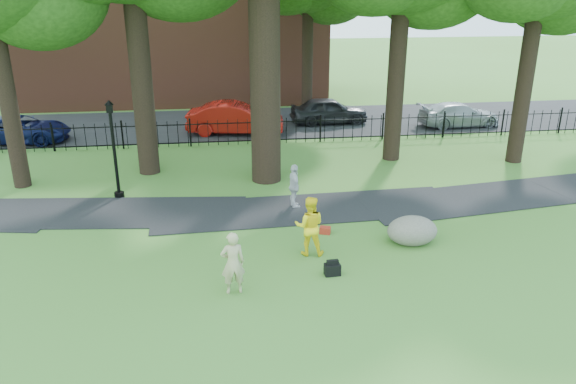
{
  "coord_description": "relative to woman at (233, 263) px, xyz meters",
  "views": [
    {
      "loc": [
        -1.78,
        -13.08,
        7.17
      ],
      "look_at": [
        0.18,
        2.0,
        1.38
      ],
      "focal_mm": 35.0,
      "sensor_mm": 36.0,
      "label": 1
    }
  ],
  "objects": [
    {
      "name": "grey_car",
      "position": [
        5.66,
        16.57,
        -0.12
      ],
      "size": [
        4.1,
        1.77,
        1.38
      ],
      "primitive_type": "imported",
      "rotation": [
        0.0,
        0.0,
        1.61
      ],
      "color": "black",
      "rests_on": "ground"
    },
    {
      "name": "pedestrian",
      "position": [
        2.22,
        5.2,
        -0.05
      ],
      "size": [
        0.46,
        0.92,
        1.5
      ],
      "primitive_type": "imported",
      "rotation": [
        0.0,
        0.0,
        1.68
      ],
      "color": "silver",
      "rests_on": "ground"
    },
    {
      "name": "man",
      "position": [
        2.16,
        1.8,
        0.04
      ],
      "size": [
        0.92,
        0.77,
        1.69
      ],
      "primitive_type": "imported",
      "rotation": [
        0.0,
        0.0,
        2.97
      ],
      "color": "yellow",
      "rests_on": "ground"
    },
    {
      "name": "red_sedan",
      "position": [
        0.68,
        15.09,
        -0.03
      ],
      "size": [
        4.86,
        2.26,
        1.54
      ],
      "primitive_type": "imported",
      "rotation": [
        0.0,
        0.0,
        1.43
      ],
      "color": "#98120B",
      "rests_on": "ground"
    },
    {
      "name": "iron_fence",
      "position": [
        1.56,
        13.07,
        -0.2
      ],
      "size": [
        44.0,
        0.04,
        1.2
      ],
      "color": "black",
      "rests_on": "ground"
    },
    {
      "name": "silver_car",
      "position": [
        12.2,
        15.11,
        -0.2
      ],
      "size": [
        4.28,
        1.95,
        1.22
      ],
      "primitive_type": "imported",
      "rotation": [
        0.0,
        0.0,
        1.63
      ],
      "color": "#9B9FA4",
      "rests_on": "ground"
    },
    {
      "name": "lamppost",
      "position": [
        -3.73,
        6.92,
        0.88
      ],
      "size": [
        0.34,
        0.34,
        3.43
      ],
      "rotation": [
        0.0,
        0.0,
        0.09
      ],
      "color": "black",
      "rests_on": "ground"
    },
    {
      "name": "street",
      "position": [
        1.56,
        17.07,
        -0.8
      ],
      "size": [
        80.0,
        7.0,
        0.02
      ],
      "primitive_type": "cube",
      "color": "black",
      "rests_on": "ground"
    },
    {
      "name": "woman",
      "position": [
        0.0,
        0.0,
        0.0
      ],
      "size": [
        0.63,
        0.45,
        1.61
      ],
      "primitive_type": "imported",
      "rotation": [
        0.0,
        0.0,
        3.26
      ],
      "color": "tan",
      "rests_on": "ground"
    },
    {
      "name": "footpath",
      "position": [
        2.56,
        4.97,
        -0.8
      ],
      "size": [
        36.07,
        3.85,
        0.03
      ],
      "primitive_type": "cube",
      "rotation": [
        0.0,
        0.0,
        0.03
      ],
      "color": "black",
      "rests_on": "ground"
    },
    {
      "name": "boulder",
      "position": [
        5.22,
        2.13,
        -0.38
      ],
      "size": [
        1.66,
        1.39,
        0.85
      ],
      "primitive_type": "ellipsoid",
      "rotation": [
        0.0,
        0.0,
        0.22
      ],
      "color": "slate",
      "rests_on": "ground"
    },
    {
      "name": "backpack",
      "position": [
        2.56,
        0.54,
        -0.65
      ],
      "size": [
        0.42,
        0.28,
        0.3
      ],
      "primitive_type": "cube",
      "rotation": [
        0.0,
        0.0,
        0.07
      ],
      "color": "black",
      "rests_on": "ground"
    },
    {
      "name": "red_bag",
      "position": [
        2.85,
        3.04,
        -0.69
      ],
      "size": [
        0.37,
        0.3,
        0.22
      ],
      "primitive_type": "cube",
      "rotation": [
        0.0,
        0.0,
        -0.36
      ],
      "color": "#A12617",
      "rests_on": "ground"
    },
    {
      "name": "ground",
      "position": [
        1.56,
        1.07,
        -0.8
      ],
      "size": [
        120.0,
        120.0,
        0.0
      ],
      "primitive_type": "plane",
      "color": "#437227",
      "rests_on": "ground"
    },
    {
      "name": "navy_van",
      "position": [
        -9.33,
        14.81,
        -0.19
      ],
      "size": [
        4.62,
        2.46,
        1.23
      ],
      "primitive_type": "imported",
      "rotation": [
        0.0,
        0.0,
        1.48
      ],
      "color": "#0C123E",
      "rests_on": "ground"
    }
  ]
}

